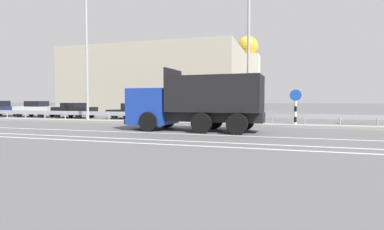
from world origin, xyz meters
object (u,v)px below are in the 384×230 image
(parked_car_3, at_px, (134,111))
(parked_car_2, at_px, (74,110))
(church_tower, at_px, (247,75))
(street_lamp_1, at_px, (86,51))
(street_lamp_2, at_px, (248,52))
(parked_car_4, at_px, (189,111))
(parked_car_1, at_px, (36,109))
(dump_truck, at_px, (180,108))
(median_road_sign, at_px, (295,107))

(parked_car_3, bearing_deg, parked_car_2, 95.58)
(parked_car_3, bearing_deg, church_tower, -16.09)
(street_lamp_1, bearing_deg, church_tower, 71.34)
(street_lamp_2, bearing_deg, parked_car_2, 163.74)
(parked_car_3, bearing_deg, street_lamp_2, -112.99)
(parked_car_3, bearing_deg, parked_car_4, -91.60)
(street_lamp_1, bearing_deg, parked_car_4, 33.22)
(parked_car_1, bearing_deg, street_lamp_1, -119.18)
(dump_truck, height_order, parked_car_3, dump_truck)
(parked_car_1, bearing_deg, parked_car_2, -93.02)
(median_road_sign, bearing_deg, parked_car_3, 160.20)
(parked_car_3, bearing_deg, parked_car_1, 94.50)
(median_road_sign, relative_size, church_tower, 0.19)
(street_lamp_1, height_order, street_lamp_2, street_lamp_1)
(median_road_sign, distance_m, church_tower, 27.68)
(median_road_sign, xyz_separation_m, street_lamp_2, (-2.87, -0.33, 3.42))
(parked_car_4, bearing_deg, parked_car_3, -92.62)
(dump_truck, height_order, median_road_sign, dump_truck)
(parked_car_1, relative_size, parked_car_2, 0.98)
(dump_truck, height_order, parked_car_2, dump_truck)
(church_tower, bearing_deg, median_road_sign, -77.24)
(parked_car_1, bearing_deg, dump_truck, -117.42)
(median_road_sign, relative_size, parked_car_1, 0.57)
(parked_car_4, relative_size, church_tower, 0.39)
(dump_truck, xyz_separation_m, parked_car_3, (-7.32, 8.47, -0.53))
(median_road_sign, relative_size, street_lamp_2, 0.28)
(parked_car_2, xyz_separation_m, church_tower, (13.76, 22.06, 4.79))
(median_road_sign, bearing_deg, dump_truck, -150.20)
(street_lamp_1, relative_size, parked_car_1, 2.35)
(street_lamp_1, distance_m, parked_car_1, 11.33)
(street_lamp_1, xyz_separation_m, parked_car_3, (1.46, 4.85, -4.64))
(median_road_sign, distance_m, parked_car_3, 14.44)
(dump_truck, xyz_separation_m, parked_car_4, (-2.02, 8.05, -0.45))
(median_road_sign, height_order, parked_car_4, median_road_sign)
(median_road_sign, distance_m, parked_car_4, 9.42)
(parked_car_2, distance_m, parked_car_4, 11.52)
(parked_car_4, xyz_separation_m, church_tower, (2.24, 22.21, 4.75))
(median_road_sign, distance_m, parked_car_2, 20.33)
(parked_car_2, bearing_deg, dump_truck, 63.47)
(parked_car_2, bearing_deg, median_road_sign, 81.56)
(street_lamp_1, height_order, church_tower, church_tower)
(parked_car_1, height_order, parked_car_2, parked_car_1)
(parked_car_1, bearing_deg, church_tower, -42.74)
(median_road_sign, xyz_separation_m, parked_car_3, (-13.57, 4.89, -0.56))
(street_lamp_1, distance_m, parked_car_3, 6.87)
(median_road_sign, xyz_separation_m, parked_car_4, (-8.28, 4.46, -0.48))
(median_road_sign, height_order, parked_car_3, median_road_sign)
(median_road_sign, bearing_deg, parked_car_2, 166.90)
(parked_car_3, bearing_deg, median_road_sign, -106.81)
(street_lamp_1, relative_size, parked_car_3, 2.04)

